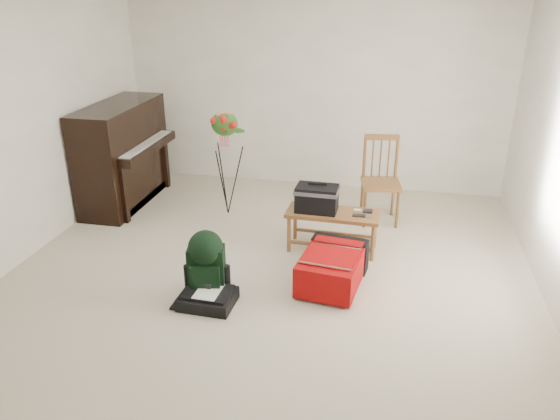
% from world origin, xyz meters
% --- Properties ---
extents(floor, '(5.00, 5.50, 0.01)m').
position_xyz_m(floor, '(0.00, 0.00, 0.00)').
color(floor, beige).
rests_on(floor, ground).
extents(wall_back, '(5.00, 0.04, 2.50)m').
position_xyz_m(wall_back, '(0.00, 2.75, 1.25)').
color(wall_back, white).
rests_on(wall_back, floor).
extents(wall_left, '(0.04, 5.50, 2.50)m').
position_xyz_m(wall_left, '(-2.50, 0.00, 1.25)').
color(wall_left, white).
rests_on(wall_left, floor).
extents(piano, '(0.71, 1.50, 1.25)m').
position_xyz_m(piano, '(-2.19, 1.60, 0.60)').
color(piano, black).
rests_on(piano, floor).
extents(bench, '(0.96, 0.41, 0.74)m').
position_xyz_m(bench, '(0.41, 0.81, 0.52)').
color(bench, brown).
rests_on(bench, floor).
extents(dining_chair, '(0.49, 0.49, 0.99)m').
position_xyz_m(dining_chair, '(0.97, 1.69, 0.48)').
color(dining_chair, brown).
rests_on(dining_chair, floor).
extents(red_suitcase, '(0.61, 0.84, 0.33)m').
position_xyz_m(red_suitcase, '(0.61, 0.16, 0.18)').
color(red_suitcase, '#AF0A07').
rests_on(red_suitcase, floor).
extents(black_duffel, '(0.48, 0.39, 0.20)m').
position_xyz_m(black_duffel, '(-0.41, -0.46, 0.07)').
color(black_duffel, black).
rests_on(black_duffel, floor).
extents(green_backpack, '(0.35, 0.32, 0.63)m').
position_xyz_m(green_backpack, '(-0.46, -0.32, 0.35)').
color(green_backpack, black).
rests_on(green_backpack, floor).
extents(flower_stand, '(0.49, 0.49, 1.29)m').
position_xyz_m(flower_stand, '(-0.83, 1.50, 0.63)').
color(flower_stand, black).
rests_on(flower_stand, floor).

